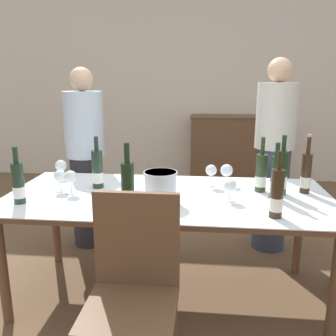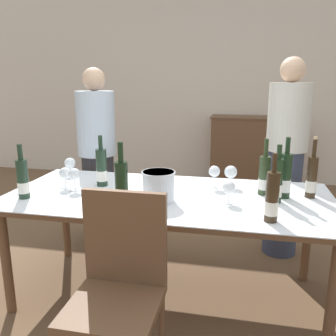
# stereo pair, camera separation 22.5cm
# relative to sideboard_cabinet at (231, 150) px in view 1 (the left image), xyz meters

# --- Properties ---
(ground_plane) EXTENTS (12.00, 12.00, 0.00)m
(ground_plane) POSITION_rel_sideboard_cabinet_xyz_m (-0.61, -2.82, -0.48)
(ground_plane) COLOR brown
(back_wall) EXTENTS (8.00, 0.10, 2.80)m
(back_wall) POSITION_rel_sideboard_cabinet_xyz_m (-0.61, 0.29, 0.92)
(back_wall) COLOR beige
(back_wall) RESTS_ON ground_plane
(sideboard_cabinet) EXTENTS (1.16, 0.46, 0.97)m
(sideboard_cabinet) POSITION_rel_sideboard_cabinet_xyz_m (0.00, 0.00, 0.00)
(sideboard_cabinet) COLOR brown
(sideboard_cabinet) RESTS_ON ground_plane
(dining_table) EXTENTS (2.09, 0.96, 0.73)m
(dining_table) POSITION_rel_sideboard_cabinet_xyz_m (-0.61, -2.82, 0.18)
(dining_table) COLOR brown
(dining_table) RESTS_ON ground_plane
(ice_bucket) EXTENTS (0.20, 0.20, 0.19)m
(ice_bucket) POSITION_rel_sideboard_cabinet_xyz_m (-0.64, -2.94, 0.34)
(ice_bucket) COLOR silver
(ice_bucket) RESTS_ON dining_table
(wine_bottle_0) EXTENTS (0.06, 0.06, 0.36)m
(wine_bottle_0) POSITION_rel_sideboard_cabinet_xyz_m (0.06, -2.81, 0.37)
(wine_bottle_0) COLOR black
(wine_bottle_0) RESTS_ON dining_table
(wine_bottle_1) EXTENTS (0.07, 0.07, 0.39)m
(wine_bottle_1) POSITION_rel_sideboard_cabinet_xyz_m (0.12, -2.71, 0.38)
(wine_bottle_1) COLOR black
(wine_bottle_1) RESTS_ON dining_table
(wine_bottle_2) EXTENTS (0.07, 0.07, 0.37)m
(wine_bottle_2) POSITION_rel_sideboard_cabinet_xyz_m (-0.00, -2.67, 0.36)
(wine_bottle_2) COLOR #28381E
(wine_bottle_2) RESTS_ON dining_table
(wine_bottle_3) EXTENTS (0.07, 0.07, 0.37)m
(wine_bottle_3) POSITION_rel_sideboard_cabinet_xyz_m (0.01, -3.14, 0.37)
(wine_bottle_3) COLOR #332314
(wine_bottle_3) RESTS_ON dining_table
(wine_bottle_4) EXTENTS (0.08, 0.08, 0.36)m
(wine_bottle_4) POSITION_rel_sideboard_cabinet_xyz_m (-1.11, -2.70, 0.37)
(wine_bottle_4) COLOR #1E3323
(wine_bottle_4) RESTS_ON dining_table
(wine_bottle_5) EXTENTS (0.07, 0.07, 0.41)m
(wine_bottle_5) POSITION_rel_sideboard_cabinet_xyz_m (-0.79, -3.20, 0.39)
(wine_bottle_5) COLOR black
(wine_bottle_5) RESTS_ON dining_table
(wine_bottle_6) EXTENTS (0.07, 0.07, 0.34)m
(wine_bottle_6) POSITION_rel_sideboard_cabinet_xyz_m (-1.49, -3.06, 0.36)
(wine_bottle_6) COLOR #1E3323
(wine_bottle_6) RESTS_ON dining_table
(wine_bottle_7) EXTENTS (0.06, 0.06, 0.39)m
(wine_bottle_7) POSITION_rel_sideboard_cabinet_xyz_m (0.28, -2.68, 0.37)
(wine_bottle_7) COLOR #332314
(wine_bottle_7) RESTS_ON dining_table
(wine_glass_0) EXTENTS (0.08, 0.08, 0.15)m
(wine_glass_0) POSITION_rel_sideboard_cabinet_xyz_m (-1.33, -2.81, 0.34)
(wine_glass_0) COLOR white
(wine_glass_0) RESTS_ON dining_table
(wine_glass_1) EXTENTS (0.08, 0.08, 0.15)m
(wine_glass_1) POSITION_rel_sideboard_cabinet_xyz_m (-1.24, -2.85, 0.35)
(wine_glass_1) COLOR white
(wine_glass_1) RESTS_ON dining_table
(wine_glass_2) EXTENTS (0.08, 0.08, 0.14)m
(wine_glass_2) POSITION_rel_sideboard_cabinet_xyz_m (-0.22, -2.89, 0.34)
(wine_glass_2) COLOR white
(wine_glass_2) RESTS_ON dining_table
(wine_glass_3) EXTENTS (0.09, 0.09, 0.14)m
(wine_glass_3) POSITION_rel_sideboard_cabinet_xyz_m (-1.46, -2.49, 0.33)
(wine_glass_3) COLOR white
(wine_glass_3) RESTS_ON dining_table
(wine_glass_4) EXTENTS (0.09, 0.09, 0.15)m
(wine_glass_4) POSITION_rel_sideboard_cabinet_xyz_m (-0.22, -2.54, 0.34)
(wine_glass_4) COLOR white
(wine_glass_4) RESTS_ON dining_table
(wine_glass_5) EXTENTS (0.08, 0.08, 0.16)m
(wine_glass_5) POSITION_rel_sideboard_cabinet_xyz_m (-0.33, -2.59, 0.35)
(wine_glass_5) COLOR white
(wine_glass_5) RESTS_ON dining_table
(chair_near_front) EXTENTS (0.42, 0.42, 0.94)m
(chair_near_front) POSITION_rel_sideboard_cabinet_xyz_m (-0.70, -3.52, 0.05)
(chair_near_front) COLOR brown
(chair_near_front) RESTS_ON ground_plane
(person_host) EXTENTS (0.33, 0.33, 1.55)m
(person_host) POSITION_rel_sideboard_cabinet_xyz_m (-1.40, -2.07, 0.29)
(person_host) COLOR #2D2D33
(person_host) RESTS_ON ground_plane
(person_guest_left) EXTENTS (0.33, 0.33, 1.63)m
(person_guest_left) POSITION_rel_sideboard_cabinet_xyz_m (0.20, -1.99, 0.33)
(person_guest_left) COLOR #383F56
(person_guest_left) RESTS_ON ground_plane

